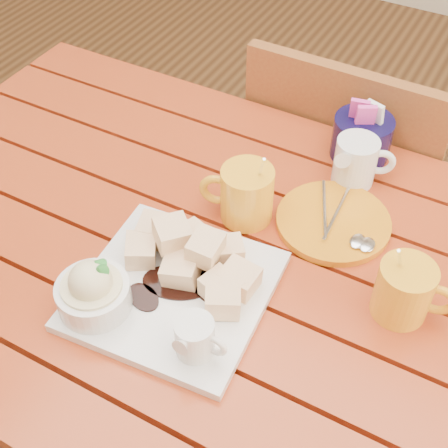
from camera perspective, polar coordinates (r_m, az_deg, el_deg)
The scene contains 8 objects.
table at distance 1.08m, azimuth -2.20°, elevation -5.87°, with size 1.20×0.79×0.75m.
dessert_plate at distance 0.91m, azimuth -6.00°, elevation -5.50°, with size 0.29×0.29×0.11m.
coffee_mug_left at distance 1.01m, azimuth 1.95°, elevation 2.82°, with size 0.12×0.09×0.14m.
coffee_mug_right at distance 0.91m, azimuth 16.27°, elevation -5.85°, with size 0.11×0.08×0.13m.
cream_pitcher at distance 1.10m, azimuth 12.03°, elevation 5.65°, with size 0.11×0.09×0.09m.
sugar_caddy at distance 1.16m, azimuth 12.49°, elevation 7.82°, with size 0.11×0.11×0.12m.
orange_saucer at distance 1.04m, azimuth 10.03°, elevation 0.18°, with size 0.19×0.19×0.02m.
chair_far at distance 1.50m, azimuth 10.82°, elevation 3.10°, with size 0.41×0.41×0.87m.
Camera 1 is at (0.36, -0.57, 1.48)m, focal length 50.00 mm.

